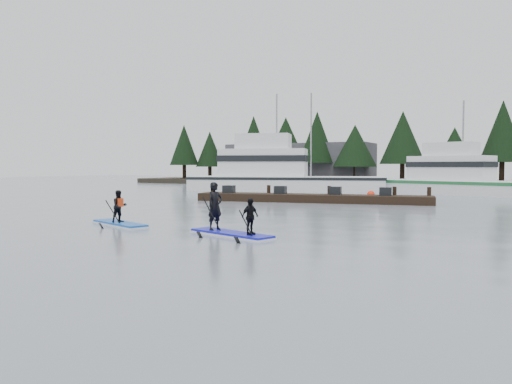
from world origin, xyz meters
The scene contains 11 objects.
ground centered at (0.00, 0.00, 0.00)m, with size 160.00×160.00×0.00m, color gray.
far_shore centered at (0.00, 42.00, 0.30)m, with size 70.00×8.00×0.60m, color #2D281E.
treeline centered at (0.00, 42.00, 0.00)m, with size 60.00×4.00×8.00m, color black, non-canonical shape.
waterfront_building centered at (-14.00, 44.00, 2.50)m, with size 18.00×6.00×5.00m, color #4C4C51.
fishing_boat_large centered at (-9.18, 28.11, 0.75)m, with size 18.24×9.79×9.93m.
fishing_boat_medium centered at (6.62, 29.16, 0.59)m, with size 14.44×8.02×8.35m.
floating_dock centered at (-1.10, 15.48, 0.24)m, with size 14.62×1.95×0.49m, color black.
buoy_a centered at (-10.31, 26.08, 0.00)m, with size 0.55×0.55×0.55m, color #FB280C.
buoy_b centered at (0.75, 22.66, 0.00)m, with size 0.57×0.57×0.57m, color #FB280C.
paddleboard_solo centered at (-3.10, 0.68, 0.44)m, with size 3.15×1.77×1.81m.
paddleboard_duo centered at (2.03, 0.25, 0.57)m, with size 3.35×1.81×2.23m.
Camera 1 is at (10.41, -13.67, 2.27)m, focal length 35.00 mm.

